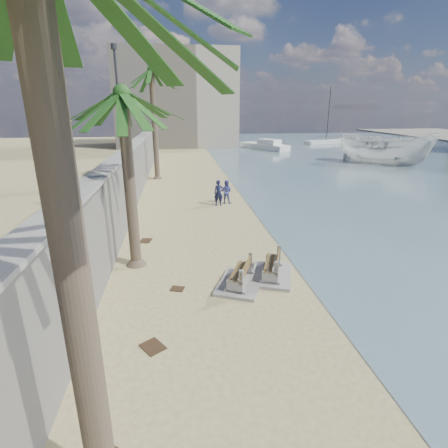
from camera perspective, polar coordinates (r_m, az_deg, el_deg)
ground_plane at (r=9.34m, az=9.37°, el=-20.85°), size 140.00×140.00×0.00m
seawall at (r=27.32m, az=-13.68°, el=9.32°), size 0.45×70.00×3.50m
wall_cap at (r=27.11m, az=-13.98°, el=13.07°), size 0.80×70.00×0.12m
end_building at (r=58.87m, az=-7.70°, el=19.48°), size 18.00×12.00×14.00m
bench_near at (r=12.19m, az=2.65°, el=-8.36°), size 2.10×2.45×0.86m
bench_far at (r=12.87m, az=7.78°, el=-6.99°), size 2.03×2.44×0.87m
palm_mid at (r=12.99m, az=-16.34°, el=19.51°), size 5.00×5.00×7.24m
palm_back at (r=30.59m, az=-11.80°, el=23.17°), size 5.00×5.00×9.60m
pedestrian_sign at (r=8.80m, az=-25.70°, el=11.97°), size 0.78×0.07×2.40m
streetlight at (r=19.07m, az=-16.94°, el=20.07°), size 0.28×0.28×5.12m
person_a at (r=21.85m, az=-0.88°, el=5.39°), size 0.69×0.49×1.84m
person_b at (r=22.41m, az=0.36°, el=5.51°), size 0.99×0.90×1.67m
boat_cruiser at (r=42.23m, az=24.75°, el=11.35°), size 5.38×5.38×4.41m
yacht_near at (r=52.73m, az=26.87°, el=10.57°), size 7.80×11.00×1.50m
yacht_far at (r=52.76m, az=6.58°, el=12.41°), size 6.21×8.00×1.50m
sailboat_west at (r=63.18m, az=16.32°, el=12.76°), size 8.00×4.07×9.22m
debris_b at (r=9.73m, az=-11.55°, el=-19.02°), size 0.75×0.78×0.03m
debris_c at (r=16.59m, az=-12.67°, el=-2.67°), size 0.59×0.69×0.03m
debris_d at (r=12.20m, az=-7.63°, el=-10.44°), size 0.54×0.48×0.03m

